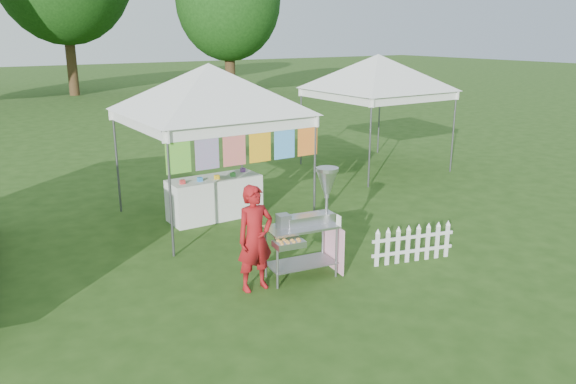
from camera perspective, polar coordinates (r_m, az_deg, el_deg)
ground at (r=8.42m, az=3.06°, el=-9.03°), size 120.00×120.00×0.00m
canopy_main at (r=10.66m, az=-8.09°, el=12.77°), size 4.24×4.24×3.45m
canopy_right at (r=15.00m, az=9.17°, el=13.63°), size 4.24×4.24×3.45m
tree_right at (r=31.71m, az=-6.10°, el=18.85°), size 5.60×5.60×8.42m
donut_cart at (r=8.27m, az=2.46°, el=-2.32°), size 1.26×0.78×1.64m
vendor at (r=7.91m, az=-3.37°, el=-4.72°), size 0.56×0.38×1.53m
picket_fence at (r=9.20m, az=12.56°, el=-5.25°), size 1.40×0.39×0.56m
display_table at (r=11.13m, az=-7.46°, el=-0.58°), size 1.80×0.70×0.82m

